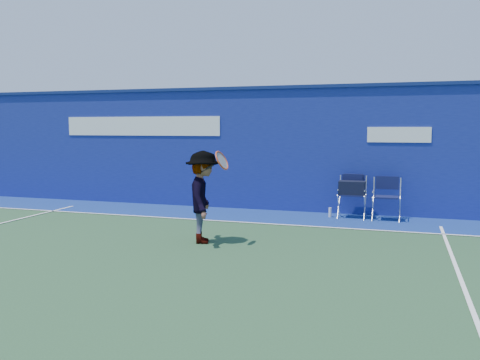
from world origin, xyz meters
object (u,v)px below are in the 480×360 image
(water_bottle, at_px, (330,212))
(tennis_player, at_px, (203,197))
(directors_chair_left, at_px, (352,200))
(directors_chair_right, at_px, (386,207))

(water_bottle, relative_size, tennis_player, 0.14)
(directors_chair_left, bearing_deg, directors_chair_right, -6.19)
(directors_chair_left, height_order, water_bottle, directors_chair_left)
(directors_chair_left, xyz_separation_m, directors_chair_right, (0.76, -0.08, -0.12))
(water_bottle, bearing_deg, directors_chair_right, 0.14)
(directors_chair_left, distance_m, directors_chair_right, 0.78)
(directors_chair_left, xyz_separation_m, tennis_player, (-2.31, -3.36, 0.41))
(directors_chair_right, bearing_deg, tennis_player, -133.13)
(water_bottle, bearing_deg, tennis_player, -119.16)
(directors_chair_left, distance_m, tennis_player, 4.09)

